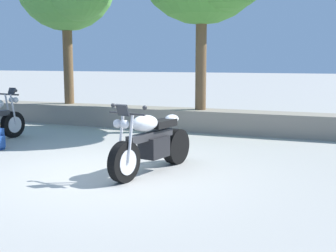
% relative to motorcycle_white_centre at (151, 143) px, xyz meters
% --- Properties ---
extents(ground_plane, '(120.00, 120.00, 0.00)m').
position_rel_motorcycle_white_centre_xyz_m(ground_plane, '(-0.67, -0.39, -0.49)').
color(ground_plane, '#A3A099').
extents(stone_wall, '(36.00, 0.80, 0.55)m').
position_rel_motorcycle_white_centre_xyz_m(stone_wall, '(-0.67, 4.41, -0.21)').
color(stone_wall, gray).
rests_on(stone_wall, ground).
extents(motorcycle_white_centre, '(0.78, 2.05, 1.18)m').
position_rel_motorcycle_white_centre_xyz_m(motorcycle_white_centre, '(0.00, 0.00, 0.00)').
color(motorcycle_white_centre, black).
rests_on(motorcycle_white_centre, ground).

